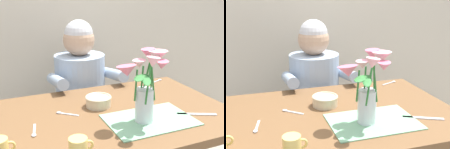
# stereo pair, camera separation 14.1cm
# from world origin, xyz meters

# --- Properties ---
(dining_table) EXTENTS (1.20, 0.80, 0.74)m
(dining_table) POSITION_xyz_m (0.00, 0.00, 0.64)
(dining_table) COLOR brown
(dining_table) RESTS_ON ground_plane
(seated_person) EXTENTS (0.45, 0.47, 1.14)m
(seated_person) POSITION_xyz_m (0.04, 0.62, 0.56)
(seated_person) COLOR #4C4C56
(seated_person) RESTS_ON ground_plane
(striped_placemat) EXTENTS (0.40, 0.28, 0.00)m
(striped_placemat) POSITION_xyz_m (0.14, -0.15, 0.74)
(striped_placemat) COLOR #7AB289
(striped_placemat) RESTS_ON dining_table
(flower_vase) EXTENTS (0.28, 0.21, 0.33)m
(flower_vase) POSITION_xyz_m (0.10, -0.15, 0.93)
(flower_vase) COLOR silver
(flower_vase) RESTS_ON dining_table
(ceramic_bowl) EXTENTS (0.14, 0.14, 0.06)m
(ceramic_bowl) POSITION_xyz_m (-0.02, 0.10, 0.77)
(ceramic_bowl) COLOR beige
(ceramic_bowl) RESTS_ON dining_table
(dinner_knife) EXTENTS (0.18, 0.10, 0.00)m
(dinner_knife) POSITION_xyz_m (0.38, -0.19, 0.74)
(dinner_knife) COLOR silver
(dinner_knife) RESTS_ON dining_table
(tea_cup) EXTENTS (0.09, 0.07, 0.08)m
(tea_cup) POSITION_xyz_m (-0.26, -0.32, 0.78)
(tea_cup) COLOR #E5C666
(tea_cup) RESTS_ON dining_table
(spoon_0) EXTENTS (0.04, 0.12, 0.01)m
(spoon_0) POSITION_xyz_m (-0.38, -0.06, 0.74)
(spoon_0) COLOR silver
(spoon_0) RESTS_ON dining_table
(spoon_1) EXTENTS (0.12, 0.06, 0.01)m
(spoon_1) POSITION_xyz_m (0.48, 0.34, 0.74)
(spoon_1) COLOR silver
(spoon_1) RESTS_ON dining_table
(spoon_2) EXTENTS (0.10, 0.09, 0.01)m
(spoon_2) POSITION_xyz_m (-0.21, 0.08, 0.74)
(spoon_2) COLOR silver
(spoon_2) RESTS_ON dining_table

